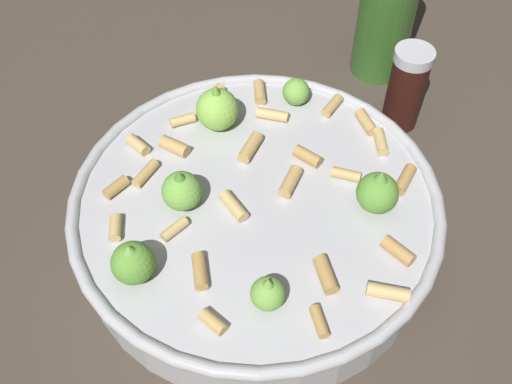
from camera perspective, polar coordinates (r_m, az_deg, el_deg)
The scene contains 3 objects.
ground_plane at distance 0.59m, azimuth -0.00°, elevation -4.12°, with size 2.40×2.40×0.00m, color #42382D.
cooking_pan at distance 0.56m, azimuth -0.04°, elevation -1.98°, with size 0.34×0.34×0.11m.
pepper_shaker at distance 0.68m, azimuth 14.01°, elevation 9.51°, with size 0.04×0.04×0.10m.
Camera 1 is at (0.31, 0.13, 0.48)m, focal length 42.34 mm.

